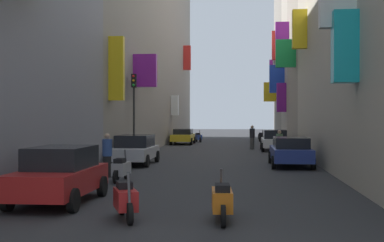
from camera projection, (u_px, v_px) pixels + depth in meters
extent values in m
plane|color=#2D2D30|center=(220.00, 155.00, 32.13)|extent=(140.00, 140.00, 0.00)
cube|color=gray|center=(130.00, 46.00, 43.44)|extent=(6.00, 38.76, 16.67)
cube|color=yellow|center=(117.00, 69.00, 24.92)|extent=(0.73, 0.35, 3.07)
cube|color=white|center=(175.00, 105.00, 46.21)|extent=(0.65, 0.50, 1.78)
cube|color=orange|center=(152.00, 71.00, 35.02)|extent=(0.61, 0.56, 1.48)
cube|color=purple|center=(145.00, 71.00, 30.45)|extent=(1.37, 0.50, 1.91)
cube|color=red|center=(187.00, 58.00, 55.66)|extent=(0.78, 0.43, 2.61)
cube|color=yellow|center=(300.00, 29.00, 29.50)|extent=(0.81, 0.56, 2.20)
cube|color=#19B2BF|center=(345.00, 47.00, 16.35)|extent=(0.78, 0.63, 2.26)
cube|color=white|center=(337.00, 2.00, 16.64)|extent=(1.14, 0.42, 1.65)
cube|color=#9E9384|center=(333.00, 7.00, 38.19)|extent=(6.00, 8.41, 20.84)
cube|color=purple|center=(282.00, 34.00, 41.14)|extent=(1.06, 0.59, 1.84)
cube|color=green|center=(286.00, 53.00, 35.76)|extent=(1.37, 0.44, 1.91)
cube|color=#B2A899|center=(319.00, 38.00, 45.69)|extent=(6.00, 6.64, 18.56)
cube|color=white|center=(278.00, 70.00, 47.85)|extent=(0.86, 0.56, 2.01)
cube|color=purple|center=(281.00, 98.00, 43.79)|extent=(0.79, 0.57, 2.44)
cube|color=blue|center=(277.00, 79.00, 45.77)|extent=(1.30, 0.61, 2.44)
cube|color=red|center=(277.00, 46.00, 47.23)|extent=(1.01, 0.63, 2.63)
cube|color=gray|center=(306.00, 61.00, 55.07)|extent=(6.00, 12.19, 16.52)
cube|color=yellow|center=(270.00, 92.00, 57.14)|extent=(1.37, 0.43, 2.10)
cube|color=purple|center=(274.00, 72.00, 53.01)|extent=(0.95, 0.37, 2.47)
cube|color=white|center=(274.00, 142.00, 36.14)|extent=(1.71, 3.95, 0.56)
cube|color=black|center=(275.00, 134.00, 35.94)|extent=(1.50, 2.21, 0.60)
cylinder|color=black|center=(261.00, 145.00, 37.52)|extent=(0.18, 0.60, 0.60)
cylinder|color=black|center=(285.00, 145.00, 37.36)|extent=(0.18, 0.60, 0.60)
cylinder|color=black|center=(263.00, 147.00, 34.93)|extent=(0.18, 0.60, 0.60)
cylinder|color=black|center=(289.00, 148.00, 34.76)|extent=(0.18, 0.60, 0.60)
cube|color=#B21E1E|center=(59.00, 181.00, 14.03)|extent=(1.67, 3.94, 0.63)
cube|color=black|center=(61.00, 157.00, 14.22)|extent=(1.47, 2.20, 0.59)
cylinder|color=black|center=(73.00, 200.00, 12.66)|extent=(0.18, 0.60, 0.60)
cylinder|color=black|center=(8.00, 199.00, 12.83)|extent=(0.18, 0.60, 0.60)
cylinder|color=black|center=(102.00, 186.00, 15.24)|extent=(0.18, 0.60, 0.60)
cylinder|color=black|center=(47.00, 186.00, 15.41)|extent=(0.18, 0.60, 0.60)
cube|color=#B7B7BC|center=(134.00, 153.00, 25.60)|extent=(1.79, 4.32, 0.56)
cube|color=black|center=(135.00, 141.00, 25.81)|extent=(1.58, 2.42, 0.59)
cylinder|color=black|center=(147.00, 161.00, 24.09)|extent=(0.18, 0.60, 0.60)
cylinder|color=black|center=(109.00, 161.00, 24.27)|extent=(0.18, 0.60, 0.60)
cylinder|color=black|center=(157.00, 156.00, 26.93)|extent=(0.18, 0.60, 0.60)
cylinder|color=black|center=(123.00, 156.00, 27.11)|extent=(0.18, 0.60, 0.60)
cube|color=gold|center=(183.00, 138.00, 44.96)|extent=(1.72, 4.09, 0.56)
cube|color=black|center=(183.00, 132.00, 45.16)|extent=(1.51, 2.29, 0.46)
cylinder|color=black|center=(191.00, 141.00, 43.54)|extent=(0.18, 0.60, 0.60)
cylinder|color=black|center=(171.00, 141.00, 43.71)|extent=(0.18, 0.60, 0.60)
cylinder|color=black|center=(194.00, 140.00, 46.22)|extent=(0.18, 0.60, 0.60)
cylinder|color=black|center=(175.00, 140.00, 46.39)|extent=(0.18, 0.60, 0.60)
cube|color=navy|center=(290.00, 154.00, 24.66)|extent=(1.75, 4.44, 0.59)
cube|color=black|center=(291.00, 143.00, 24.44)|extent=(1.54, 2.48, 0.50)
cylinder|color=black|center=(270.00, 157.00, 26.21)|extent=(0.18, 0.60, 0.60)
cylinder|color=black|center=(305.00, 158.00, 26.04)|extent=(0.18, 0.60, 0.60)
cylinder|color=black|center=(274.00, 162.00, 23.30)|extent=(0.18, 0.60, 0.60)
cylinder|color=black|center=(313.00, 163.00, 23.12)|extent=(0.18, 0.60, 0.60)
cube|color=#2D4CAD|center=(198.00, 137.00, 48.85)|extent=(0.79, 1.18, 0.45)
cube|color=black|center=(198.00, 134.00, 49.05)|extent=(0.49, 0.64, 0.16)
cylinder|color=#4C4C51|center=(200.00, 134.00, 48.32)|extent=(0.15, 0.28, 0.68)
cylinder|color=black|center=(200.00, 140.00, 48.19)|extent=(0.26, 0.49, 0.48)
cylinder|color=black|center=(197.00, 139.00, 49.51)|extent=(0.26, 0.49, 0.48)
cube|color=red|center=(126.00, 199.00, 11.81)|extent=(0.78, 1.12, 0.45)
cube|color=black|center=(124.00, 185.00, 11.99)|extent=(0.50, 0.64, 0.16)
cylinder|color=#4C4C51|center=(129.00, 188.00, 11.31)|extent=(0.15, 0.28, 0.68)
cylinder|color=black|center=(130.00, 214.00, 11.19)|extent=(0.27, 0.48, 0.48)
cylinder|color=black|center=(122.00, 204.00, 12.43)|extent=(0.27, 0.48, 0.48)
cube|color=black|center=(262.00, 137.00, 50.24)|extent=(0.71, 1.16, 0.45)
cube|color=black|center=(261.00, 133.00, 50.05)|extent=(0.46, 0.62, 0.16)
cylinder|color=#4C4C51|center=(263.00, 133.00, 50.74)|extent=(0.13, 0.28, 0.68)
cylinder|color=black|center=(263.00, 139.00, 50.87)|extent=(0.22, 0.49, 0.48)
cylinder|color=black|center=(260.00, 139.00, 49.61)|extent=(0.22, 0.49, 0.48)
cube|color=orange|center=(222.00, 200.00, 11.71)|extent=(0.53, 1.24, 0.45)
cube|color=black|center=(222.00, 188.00, 11.48)|extent=(0.36, 0.58, 0.16)
cylinder|color=#4C4C51|center=(221.00, 182.00, 12.31)|extent=(0.08, 0.28, 0.68)
cylinder|color=black|center=(221.00, 204.00, 12.46)|extent=(0.14, 0.49, 0.48)
cylinder|color=black|center=(223.00, 216.00, 10.95)|extent=(0.14, 0.49, 0.48)
cube|color=#ADADB2|center=(121.00, 169.00, 18.84)|extent=(0.49, 1.13, 0.45)
cube|color=black|center=(120.00, 161.00, 18.63)|extent=(0.35, 0.58, 0.16)
cylinder|color=#4C4C51|center=(126.00, 158.00, 19.38)|extent=(0.07, 0.28, 0.68)
cylinder|color=black|center=(127.00, 173.00, 19.52)|extent=(0.12, 0.48, 0.48)
cylinder|color=black|center=(116.00, 177.00, 18.15)|extent=(0.12, 0.48, 0.48)
cylinder|color=#3E3E3E|center=(252.00, 144.00, 37.73)|extent=(0.33, 0.33, 0.85)
cylinder|color=black|center=(252.00, 133.00, 37.73)|extent=(0.39, 0.39, 0.67)
sphere|color=tan|center=(252.00, 127.00, 37.72)|extent=(0.23, 0.23, 0.23)
cylinder|color=black|center=(279.00, 152.00, 29.04)|extent=(0.44, 0.44, 0.78)
cylinder|color=#4C724C|center=(279.00, 139.00, 29.03)|extent=(0.52, 0.52, 0.62)
sphere|color=tan|center=(279.00, 132.00, 29.03)|extent=(0.21, 0.21, 0.21)
cylinder|color=#242424|center=(107.00, 167.00, 20.07)|extent=(0.33, 0.33, 0.83)
cylinder|color=#335199|center=(107.00, 148.00, 20.06)|extent=(0.39, 0.39, 0.66)
sphere|color=tan|center=(107.00, 136.00, 20.06)|extent=(0.22, 0.22, 0.22)
cylinder|color=#2D2D2D|center=(134.00, 123.00, 28.87)|extent=(0.12, 0.12, 3.99)
cube|color=black|center=(134.00, 81.00, 28.85)|extent=(0.26, 0.26, 0.75)
sphere|color=red|center=(133.00, 76.00, 28.71)|extent=(0.14, 0.14, 0.14)
sphere|color=orange|center=(133.00, 81.00, 28.71)|extent=(0.14, 0.14, 0.14)
sphere|color=green|center=(133.00, 85.00, 28.71)|extent=(0.14, 0.14, 0.14)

